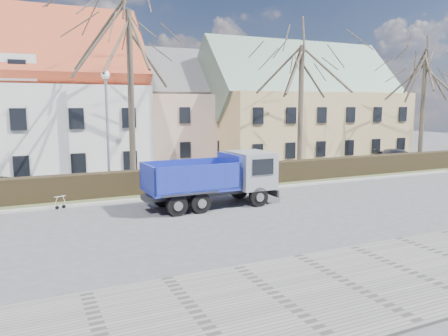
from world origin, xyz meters
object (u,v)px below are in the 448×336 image
parked_car_b (399,156)px  streetlight (108,133)px  cart_frame (56,202)px  dump_truck (207,180)px

parked_car_b → streetlight: bearing=114.0°
cart_frame → dump_truck: bearing=-20.2°
cart_frame → parked_car_b: parked_car_b is taller
streetlight → cart_frame: size_ratio=8.84×
cart_frame → streetlight: bearing=41.8°
streetlight → cart_frame: (-3.02, -2.69, -3.07)m
dump_truck → parked_car_b: size_ratio=1.62×
parked_car_b → dump_truck: bearing=128.2°
streetlight → cart_frame: streetlight is taller
dump_truck → cart_frame: bearing=158.2°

